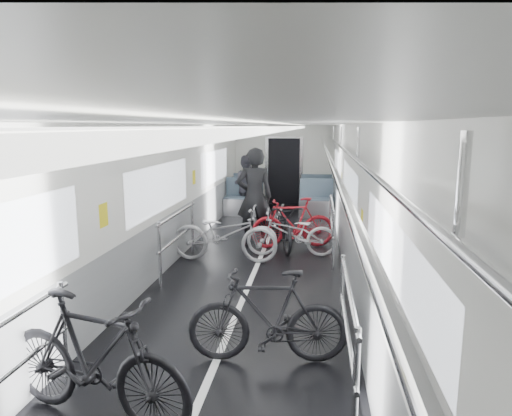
{
  "coord_description": "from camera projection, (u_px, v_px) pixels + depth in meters",
  "views": [
    {
      "loc": [
        0.96,
        -6.92,
        2.37
      ],
      "look_at": [
        0.0,
        0.43,
        1.04
      ],
      "focal_mm": 32.0,
      "sensor_mm": 36.0,
      "label": 1
    }
  ],
  "objects": [
    {
      "name": "person_standing",
      "position": [
        254.0,
        197.0,
        9.03
      ],
      "size": [
        0.8,
        0.62,
        1.96
      ],
      "primitive_type": "imported",
      "rotation": [
        0.0,
        0.0,
        3.38
      ],
      "color": "black",
      "rests_on": "floor"
    },
    {
      "name": "bike_aisle",
      "position": [
        281.0,
        226.0,
        8.96
      ],
      "size": [
        1.05,
        1.76,
        0.88
      ],
      "primitive_type": "imported",
      "rotation": [
        0.0,
        0.0,
        0.3
      ],
      "color": "black",
      "rests_on": "floor"
    },
    {
      "name": "bike_right_near",
      "position": [
        268.0,
        316.0,
        4.58
      ],
      "size": [
        1.65,
        0.6,
        0.97
      ],
      "primitive_type": "imported",
      "rotation": [
        0.0,
        0.0,
        -1.48
      ],
      "color": "black",
      "rests_on": "floor"
    },
    {
      "name": "bike_left_mid",
      "position": [
        94.0,
        358.0,
        3.64
      ],
      "size": [
        1.87,
        0.94,
        1.08
      ],
      "primitive_type": "imported",
      "rotation": [
        0.0,
        0.0,
        1.32
      ],
      "color": "black",
      "rests_on": "floor"
    },
    {
      "name": "bike_right_mid",
      "position": [
        292.0,
        233.0,
        8.36
      ],
      "size": [
        1.69,
        0.69,
        0.87
      ],
      "primitive_type": "imported",
      "rotation": [
        0.0,
        0.0,
        -1.5
      ],
      "color": "silver",
      "rests_on": "floor"
    },
    {
      "name": "car_shell",
      "position": [
        265.0,
        191.0,
        8.83
      ],
      "size": [
        3.02,
        14.01,
        2.41
      ],
      "color": "black",
      "rests_on": "ground"
    },
    {
      "name": "person_seated",
      "position": [
        245.0,
        184.0,
        12.46
      ],
      "size": [
        0.78,
        0.61,
        1.59
      ],
      "primitive_type": "imported",
      "rotation": [
        0.0,
        0.0,
        3.13
      ],
      "color": "#2B2A31",
      "rests_on": "floor"
    },
    {
      "name": "bike_left_far",
      "position": [
        224.0,
        234.0,
        8.03
      ],
      "size": [
        1.91,
        0.71,
        1.0
      ],
      "primitive_type": "imported",
      "rotation": [
        0.0,
        0.0,
        1.54
      ],
      "color": "#9A9A9E",
      "rests_on": "floor"
    },
    {
      "name": "bike_right_far",
      "position": [
        293.0,
        223.0,
        8.93
      ],
      "size": [
        1.72,
        0.86,
        1.0
      ],
      "primitive_type": "imported",
      "rotation": [
        0.0,
        0.0,
        -1.32
      ],
      "color": "#A2141D",
      "rests_on": "floor"
    }
  ]
}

